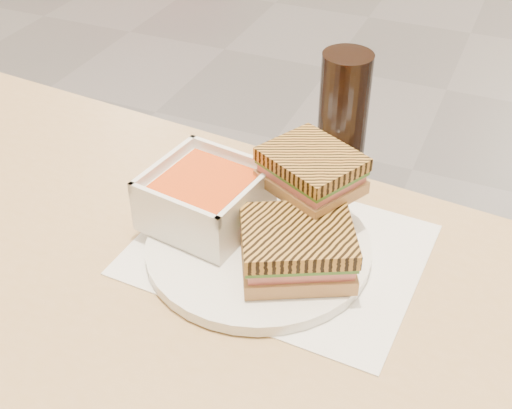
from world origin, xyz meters
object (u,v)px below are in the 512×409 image
at_px(plate, 258,247).
at_px(cola_glass, 344,104).
at_px(soup_bowl, 206,199).
at_px(panini_lower, 297,248).
at_px(main_table, 140,369).

bearing_deg(plate, cola_glass, 85.35).
height_order(plate, soup_bowl, soup_bowl).
bearing_deg(panini_lower, cola_glass, 97.08).
bearing_deg(cola_glass, soup_bowl, -112.03).
bearing_deg(soup_bowl, main_table, -98.67).
height_order(main_table, cola_glass, cola_glass).
bearing_deg(panini_lower, plate, 159.13).
bearing_deg(plate, soup_bowl, 167.96).
relative_size(soup_bowl, panini_lower, 0.93).
relative_size(plate, panini_lower, 1.72).
xyz_separation_m(soup_bowl, panini_lower, (0.13, -0.04, -0.00)).
distance_m(plate, soup_bowl, 0.09).
bearing_deg(cola_glass, plate, -94.65).
height_order(main_table, soup_bowl, soup_bowl).
bearing_deg(soup_bowl, plate, -12.04).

